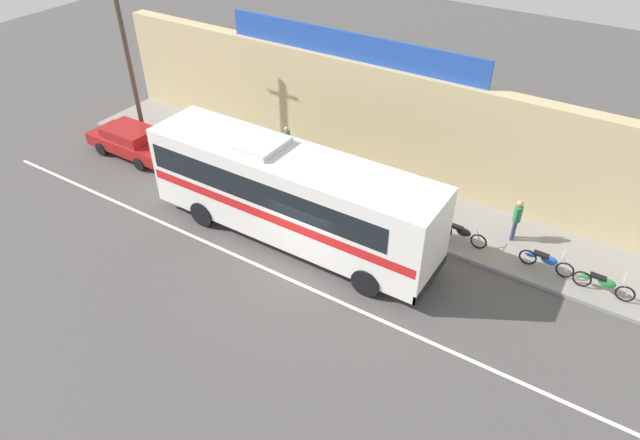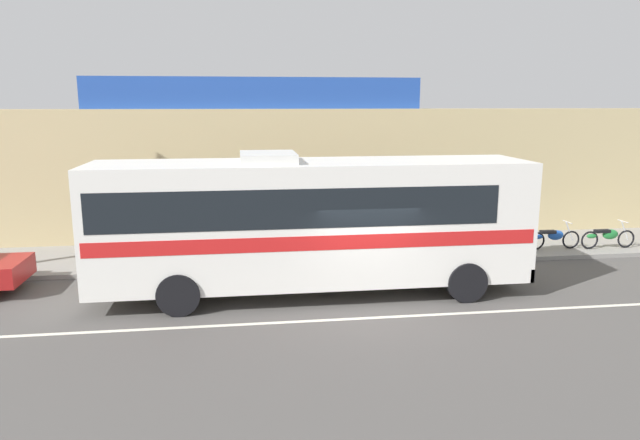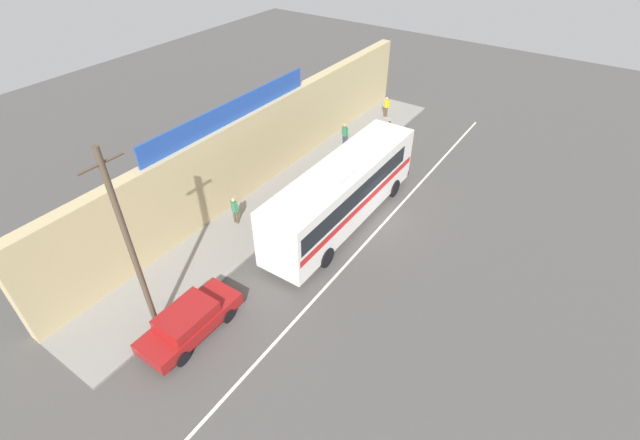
% 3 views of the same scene
% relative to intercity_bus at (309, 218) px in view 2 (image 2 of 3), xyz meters
% --- Properties ---
extents(ground_plane, '(70.00, 70.00, 0.00)m').
position_rel_intercity_bus_xyz_m(ground_plane, '(1.33, -1.19, -2.07)').
color(ground_plane, '#4F4C49').
extents(sidewalk_slab, '(30.00, 3.60, 0.14)m').
position_rel_intercity_bus_xyz_m(sidewalk_slab, '(1.33, 4.01, -2.00)').
color(sidewalk_slab, gray).
rests_on(sidewalk_slab, ground_plane).
extents(storefront_facade, '(30.00, 0.70, 4.80)m').
position_rel_intercity_bus_xyz_m(storefront_facade, '(1.33, 6.16, 0.33)').
color(storefront_facade, tan).
rests_on(storefront_facade, ground_plane).
extents(storefront_billboard, '(11.89, 0.12, 1.10)m').
position_rel_intercity_bus_xyz_m(storefront_billboard, '(-1.15, 6.16, 3.28)').
color(storefront_billboard, '#234CAD').
rests_on(storefront_billboard, storefront_facade).
extents(road_center_stripe, '(30.00, 0.14, 0.01)m').
position_rel_intercity_bus_xyz_m(road_center_stripe, '(1.33, -1.99, -2.06)').
color(road_center_stripe, silver).
rests_on(road_center_stripe, ground_plane).
extents(intercity_bus, '(11.28, 2.65, 3.78)m').
position_rel_intercity_bus_xyz_m(intercity_bus, '(0.00, 0.00, 0.00)').
color(intercity_bus, white).
rests_on(intercity_bus, ground_plane).
extents(motorcycle_purple, '(1.96, 0.56, 0.94)m').
position_rel_intercity_bus_xyz_m(motorcycle_purple, '(10.55, 2.92, -1.50)').
color(motorcycle_purple, black).
rests_on(motorcycle_purple, sidewalk_slab).
extents(motorcycle_blue, '(1.83, 0.56, 0.94)m').
position_rel_intercity_bus_xyz_m(motorcycle_blue, '(4.00, 2.84, -1.50)').
color(motorcycle_blue, black).
rests_on(motorcycle_blue, sidewalk_slab).
extents(motorcycle_black, '(1.94, 0.56, 0.94)m').
position_rel_intercity_bus_xyz_m(motorcycle_black, '(5.60, 2.98, -1.50)').
color(motorcycle_black, black).
rests_on(motorcycle_black, sidewalk_slab).
extents(motorcycle_orange, '(1.88, 0.56, 0.94)m').
position_rel_intercity_bus_xyz_m(motorcycle_orange, '(8.65, 3.06, -1.50)').
color(motorcycle_orange, black).
rests_on(motorcycle_orange, sidewalk_slab).
extents(pedestrian_by_curb, '(0.30, 0.48, 1.59)m').
position_rel_intercity_bus_xyz_m(pedestrian_by_curb, '(-3.36, 4.59, -1.01)').
color(pedestrian_by_curb, brown).
rests_on(pedestrian_by_curb, sidewalk_slab).
extents(pedestrian_near_shop, '(0.30, 0.48, 1.70)m').
position_rel_intercity_bus_xyz_m(pedestrian_near_shop, '(7.18, 4.23, -0.93)').
color(pedestrian_near_shop, navy).
rests_on(pedestrian_near_shop, sidewalk_slab).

